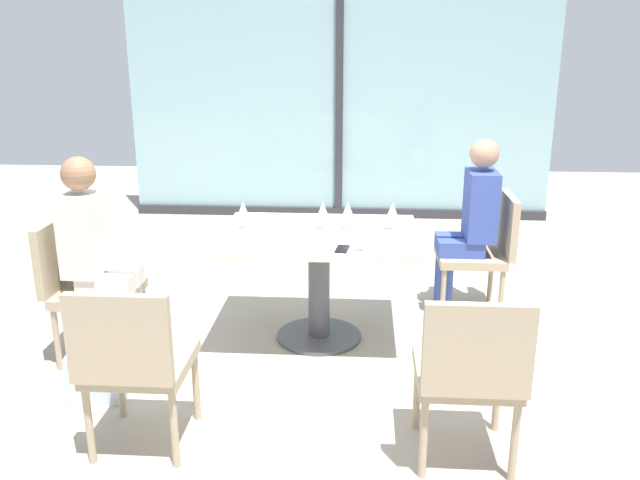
% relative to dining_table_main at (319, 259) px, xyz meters
% --- Properties ---
extents(ground_plane, '(12.00, 12.00, 0.00)m').
position_rel_dining_table_main_xyz_m(ground_plane, '(0.00, 0.00, -0.55)').
color(ground_plane, '#A89E8E').
extents(window_wall_backdrop, '(4.57, 0.10, 2.70)m').
position_rel_dining_table_main_xyz_m(window_wall_backdrop, '(0.00, 3.20, 0.66)').
color(window_wall_backdrop, '#90B7BC').
rests_on(window_wall_backdrop, ground_plane).
extents(dining_table_main, '(1.25, 0.95, 0.73)m').
position_rel_dining_table_main_xyz_m(dining_table_main, '(0.00, 0.00, 0.00)').
color(dining_table_main, silver).
rests_on(dining_table_main, ground_plane).
extents(chair_side_end, '(0.50, 0.46, 0.87)m').
position_rel_dining_table_main_xyz_m(chair_side_end, '(-1.42, -0.35, -0.06)').
color(chair_side_end, tan).
rests_on(chair_side_end, ground_plane).
extents(chair_far_right, '(0.50, 0.46, 0.87)m').
position_rel_dining_table_main_xyz_m(chair_far_right, '(1.14, 0.52, -0.06)').
color(chair_far_right, tan).
rests_on(chair_far_right, ground_plane).
extents(chair_front_left, '(0.46, 0.50, 0.87)m').
position_rel_dining_table_main_xyz_m(chair_front_left, '(-0.77, -1.32, -0.06)').
color(chair_front_left, tan).
rests_on(chair_front_left, ground_plane).
extents(chair_front_right, '(0.46, 0.50, 0.87)m').
position_rel_dining_table_main_xyz_m(chair_front_right, '(0.77, -1.32, -0.06)').
color(chair_front_right, tan).
rests_on(chair_front_right, ground_plane).
extents(person_side_end, '(0.39, 0.34, 1.26)m').
position_rel_dining_table_main_xyz_m(person_side_end, '(-1.31, -0.35, 0.15)').
color(person_side_end, silver).
rests_on(person_side_end, ground_plane).
extents(person_far_right, '(0.39, 0.34, 1.26)m').
position_rel_dining_table_main_xyz_m(person_far_right, '(1.03, 0.52, 0.15)').
color(person_far_right, '#384C9E').
rests_on(person_far_right, ground_plane).
extents(wine_glass_0, '(0.07, 0.07, 0.18)m').
position_rel_dining_table_main_xyz_m(wine_glass_0, '(0.27, -0.37, 0.31)').
color(wine_glass_0, silver).
rests_on(wine_glass_0, dining_table_main).
extents(wine_glass_1, '(0.07, 0.07, 0.18)m').
position_rel_dining_table_main_xyz_m(wine_glass_1, '(-0.49, 0.06, 0.31)').
color(wine_glass_1, silver).
rests_on(wine_glass_1, dining_table_main).
extents(wine_glass_2, '(0.07, 0.07, 0.18)m').
position_rel_dining_table_main_xyz_m(wine_glass_2, '(0.02, 0.07, 0.31)').
color(wine_glass_2, silver).
rests_on(wine_glass_2, dining_table_main).
extents(wine_glass_3, '(0.07, 0.07, 0.18)m').
position_rel_dining_table_main_xyz_m(wine_glass_3, '(0.46, 0.10, 0.31)').
color(wine_glass_3, silver).
rests_on(wine_glass_3, dining_table_main).
extents(wine_glass_4, '(0.07, 0.07, 0.18)m').
position_rel_dining_table_main_xyz_m(wine_glass_4, '(0.18, 0.10, 0.31)').
color(wine_glass_4, silver).
rests_on(wine_glass_4, dining_table_main).
extents(coffee_cup, '(0.08, 0.08, 0.09)m').
position_rel_dining_table_main_xyz_m(coffee_cup, '(0.45, -0.30, 0.22)').
color(coffee_cup, white).
rests_on(coffee_cup, dining_table_main).
extents(cell_phone_on_table, '(0.09, 0.15, 0.01)m').
position_rel_dining_table_main_xyz_m(cell_phone_on_table, '(0.16, -0.34, 0.18)').
color(cell_phone_on_table, black).
rests_on(cell_phone_on_table, dining_table_main).
extents(handbag_0, '(0.32, 0.20, 0.28)m').
position_rel_dining_table_main_xyz_m(handbag_0, '(-1.16, -0.87, -0.41)').
color(handbag_0, silver).
rests_on(handbag_0, ground_plane).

